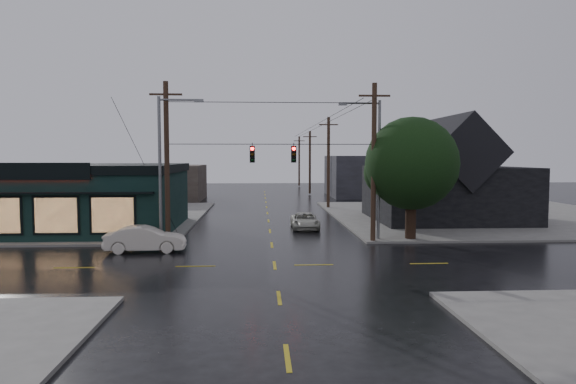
{
  "coord_description": "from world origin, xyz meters",
  "views": [
    {
      "loc": [
        -0.75,
        -25.76,
        5.55
      ],
      "look_at": [
        0.91,
        4.14,
        3.45
      ],
      "focal_mm": 32.0,
      "sensor_mm": 36.0,
      "label": 1
    }
  ],
  "objects": [
    {
      "name": "ne_building",
      "position": [
        15.0,
        17.0,
        4.47
      ],
      "size": [
        12.6,
        11.6,
        8.75
      ],
      "color": "black",
      "rests_on": "ground"
    },
    {
      "name": "suv_silver",
      "position": [
        2.7,
        12.97,
        0.61
      ],
      "size": [
        2.08,
        4.43,
        1.23
      ],
      "primitive_type": "imported",
      "rotation": [
        0.0,
        0.0,
        -0.01
      ],
      "color": "#B7B7A9",
      "rests_on": "ground"
    },
    {
      "name": "bg_building_east",
      "position": [
        16.0,
        45.0,
        2.8
      ],
      "size": [
        14.0,
        12.0,
        5.6
      ],
      "primitive_type": "cube",
      "color": "#252429",
      "rests_on": "ground"
    },
    {
      "name": "sedan_cream",
      "position": [
        -7.38,
        4.09,
        0.75
      ],
      "size": [
        4.66,
        1.87,
        1.51
      ],
      "primitive_type": "imported",
      "rotation": [
        0.0,
        0.0,
        1.63
      ],
      "color": "beige",
      "rests_on": "ground"
    },
    {
      "name": "span_signal_assembly",
      "position": [
        0.1,
        6.5,
        5.7
      ],
      "size": [
        13.0,
        0.48,
        1.23
      ],
      "color": "black",
      "rests_on": "ground"
    },
    {
      "name": "bg_building_west",
      "position": [
        -14.0,
        40.0,
        2.2
      ],
      "size": [
        12.0,
        10.0,
        4.4
      ],
      "primitive_type": "cube",
      "color": "#382D29",
      "rests_on": "ground"
    },
    {
      "name": "utility_pole_far_a",
      "position": [
        6.5,
        28.0,
        0.0
      ],
      "size": [
        2.0,
        0.32,
        9.65
      ],
      "primitive_type": null,
      "color": "#351F17",
      "rests_on": "ground"
    },
    {
      "name": "streetlight_nw",
      "position": [
        -6.8,
        5.8,
        0.0
      ],
      "size": [
        5.4,
        0.3,
        9.15
      ],
      "primitive_type": null,
      "color": "slate",
      "rests_on": "ground"
    },
    {
      "name": "pizza_shop",
      "position": [
        -15.0,
        12.94,
        2.56
      ],
      "size": [
        16.3,
        12.34,
        4.9
      ],
      "color": "black",
      "rests_on": "ground"
    },
    {
      "name": "utility_pole_nw",
      "position": [
        -6.5,
        6.5,
        0.0
      ],
      "size": [
        2.0,
        0.32,
        10.15
      ],
      "primitive_type": null,
      "color": "#351F17",
      "rests_on": "ground"
    },
    {
      "name": "sidewalk_nw",
      "position": [
        -20.0,
        20.0,
        0.07
      ],
      "size": [
        28.0,
        28.0,
        0.15
      ],
      "primitive_type": "cube",
      "color": "#605E5A",
      "rests_on": "ground"
    },
    {
      "name": "utility_pole_far_b",
      "position": [
        6.5,
        48.0,
        0.0
      ],
      "size": [
        2.0,
        0.32,
        9.15
      ],
      "primitive_type": null,
      "color": "#351F17",
      "rests_on": "ground"
    },
    {
      "name": "sidewalk_ne",
      "position": [
        20.0,
        20.0,
        0.07
      ],
      "size": [
        28.0,
        28.0,
        0.15
      ],
      "primitive_type": "cube",
      "color": "#605E5A",
      "rests_on": "ground"
    },
    {
      "name": "utility_pole_ne",
      "position": [
        6.5,
        6.5,
        0.0
      ],
      "size": [
        2.0,
        0.32,
        10.15
      ],
      "primitive_type": null,
      "color": "#351F17",
      "rests_on": "ground"
    },
    {
      "name": "corner_tree",
      "position": [
        9.15,
        7.2,
        5.06
      ],
      "size": [
        6.08,
        6.08,
        7.97
      ],
      "color": "black",
      "rests_on": "ground"
    },
    {
      "name": "ground_plane",
      "position": [
        0.0,
        0.0,
        0.0
      ],
      "size": [
        160.0,
        160.0,
        0.0
      ],
      "primitive_type": "plane",
      "color": "black"
    },
    {
      "name": "streetlight_ne",
      "position": [
        7.0,
        7.2,
        0.0
      ],
      "size": [
        5.4,
        0.3,
        9.15
      ],
      "primitive_type": null,
      "color": "slate",
      "rests_on": "ground"
    },
    {
      "name": "utility_pole_far_c",
      "position": [
        6.5,
        68.0,
        0.0
      ],
      "size": [
        2.0,
        0.32,
        9.15
      ],
      "primitive_type": null,
      "color": "#351F17",
      "rests_on": "ground"
    }
  ]
}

